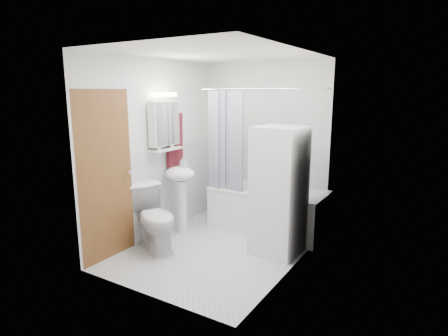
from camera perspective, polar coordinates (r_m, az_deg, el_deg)
The scene contains 20 objects.
floor at distance 4.89m, azimuth -0.95°, elevation -12.17°, with size 2.60×2.60×0.00m, color silver.
room_walls at distance 4.50m, azimuth -1.01°, elevation 5.41°, with size 2.60×2.60×2.60m.
wainscot at distance 4.92m, azimuth 0.86°, elevation -4.58°, with size 1.98×2.58×2.58m.
door at distance 4.75m, azimuth -14.34°, elevation -0.57°, with size 0.05×2.00×2.00m.
bathtub at distance 5.41m, azimuth 6.73°, elevation -6.03°, with size 1.61×0.76×0.61m.
tub_spout at distance 5.49m, azimuth 10.22°, elevation 0.52°, with size 0.04×0.04×0.12m, color silver.
curtain_rod at distance 4.87m, azimuth 5.58°, elevation 11.89°, with size 0.02×0.02×1.79m, color silver.
shower_curtain at distance 5.17m, azimuth 0.20°, elevation 3.58°, with size 0.55×0.02×1.45m.
sink at distance 5.25m, azimuth -6.62°, elevation -2.45°, with size 0.44×0.37×1.04m.
medicine_cabinet at distance 5.11m, azimuth -9.07°, elevation 6.90°, with size 0.13×0.50×0.71m.
shelf at distance 5.14m, azimuth -8.82°, elevation 2.84°, with size 0.18×0.54×0.03m, color silver.
shower_caddy at distance 5.42m, azimuth 10.76°, elevation 2.69°, with size 0.22×0.06×0.02m, color silver.
towel at distance 5.35m, azimuth -7.53°, elevation 4.45°, with size 0.07×0.31×0.76m.
washer_dryer at distance 4.60m, azimuth 8.34°, elevation -3.47°, with size 0.60×0.59×1.57m.
toilet at distance 4.84m, azimuth -10.62°, elevation -7.56°, with size 0.46×0.82×0.80m, color white.
soap_pump at distance 5.19m, azimuth -6.14°, elevation 0.18°, with size 0.08×0.17×0.08m, color gray.
shelf_bottle at distance 5.02m, azimuth -9.93°, elevation 3.15°, with size 0.07×0.18×0.07m, color gray.
shelf_cup at distance 5.22m, azimuth -7.99°, elevation 3.70°, with size 0.10×0.09×0.10m, color gray.
shampoo_a at distance 5.47m, azimuth 9.11°, elevation 3.63°, with size 0.13×0.17×0.13m, color gray.
shampoo_b at distance 5.43m, azimuth 10.28°, elevation 3.26°, with size 0.08×0.21×0.08m, color #2A65AA.
Camera 1 is at (2.39, -3.78, 1.98)m, focal length 30.00 mm.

